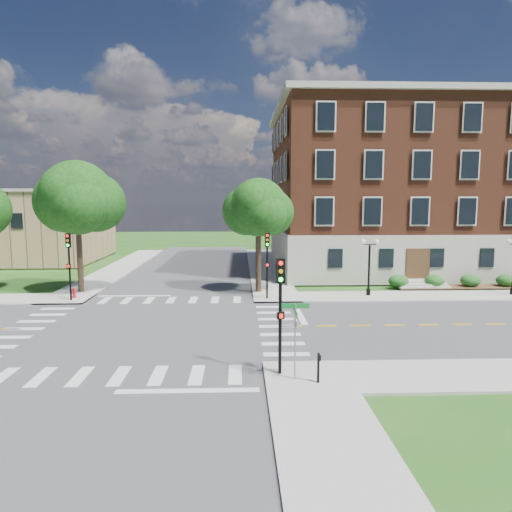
{
  "coord_description": "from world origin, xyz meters",
  "views": [
    {
      "loc": [
        5.02,
        -25.51,
        7.25
      ],
      "look_at": [
        6.19,
        7.42,
        3.2
      ],
      "focal_mm": 32.0,
      "sensor_mm": 36.0,
      "label": 1
    }
  ],
  "objects_px": {
    "traffic_signal_ne": "(267,257)",
    "street_sign_pole": "(295,326)",
    "traffic_signal_se": "(280,301)",
    "push_button_post": "(318,366)",
    "fire_hydrant": "(74,293)",
    "traffic_signal_nw": "(69,258)",
    "twin_lamp_west": "(369,264)"
  },
  "relations": [
    {
      "from": "fire_hydrant",
      "to": "push_button_post",
      "type": "bearing_deg",
      "value": -46.95
    },
    {
      "from": "traffic_signal_nw",
      "to": "fire_hydrant",
      "type": "bearing_deg",
      "value": 95.59
    },
    {
      "from": "traffic_signal_nw",
      "to": "traffic_signal_se",
      "type": "bearing_deg",
      "value": -46.35
    },
    {
      "from": "twin_lamp_west",
      "to": "push_button_post",
      "type": "xyz_separation_m",
      "value": [
        -6.63,
        -16.4,
        -1.73
      ]
    },
    {
      "from": "traffic_signal_se",
      "to": "twin_lamp_west",
      "type": "height_order",
      "value": "traffic_signal_se"
    },
    {
      "from": "street_sign_pole",
      "to": "traffic_signal_nw",
      "type": "bearing_deg",
      "value": 133.57
    },
    {
      "from": "traffic_signal_se",
      "to": "twin_lamp_west",
      "type": "relative_size",
      "value": 1.13
    },
    {
      "from": "traffic_signal_ne",
      "to": "street_sign_pole",
      "type": "bearing_deg",
      "value": -89.18
    },
    {
      "from": "traffic_signal_se",
      "to": "twin_lamp_west",
      "type": "distance_m",
      "value": 17.37
    },
    {
      "from": "street_sign_pole",
      "to": "push_button_post",
      "type": "relative_size",
      "value": 2.58
    },
    {
      "from": "traffic_signal_se",
      "to": "push_button_post",
      "type": "height_order",
      "value": "traffic_signal_se"
    },
    {
      "from": "traffic_signal_nw",
      "to": "twin_lamp_west",
      "type": "relative_size",
      "value": 1.13
    },
    {
      "from": "fire_hydrant",
      "to": "twin_lamp_west",
      "type": "bearing_deg",
      "value": 0.16
    },
    {
      "from": "twin_lamp_west",
      "to": "street_sign_pole",
      "type": "height_order",
      "value": "twin_lamp_west"
    },
    {
      "from": "traffic_signal_nw",
      "to": "street_sign_pole",
      "type": "xyz_separation_m",
      "value": [
        14.3,
        -15.04,
        -0.88
      ]
    },
    {
      "from": "street_sign_pole",
      "to": "push_button_post",
      "type": "height_order",
      "value": "street_sign_pole"
    },
    {
      "from": "traffic_signal_se",
      "to": "traffic_signal_nw",
      "type": "distance_m",
      "value": 19.92
    },
    {
      "from": "traffic_signal_se",
      "to": "traffic_signal_ne",
      "type": "relative_size",
      "value": 1.0
    },
    {
      "from": "traffic_signal_se",
      "to": "push_button_post",
      "type": "bearing_deg",
      "value": -35.55
    },
    {
      "from": "twin_lamp_west",
      "to": "push_button_post",
      "type": "bearing_deg",
      "value": -112.0
    },
    {
      "from": "traffic_signal_se",
      "to": "traffic_signal_nw",
      "type": "bearing_deg",
      "value": 133.65
    },
    {
      "from": "push_button_post",
      "to": "traffic_signal_se",
      "type": "bearing_deg",
      "value": 144.45
    },
    {
      "from": "twin_lamp_west",
      "to": "push_button_post",
      "type": "distance_m",
      "value": 17.77
    },
    {
      "from": "traffic_signal_ne",
      "to": "traffic_signal_nw",
      "type": "xyz_separation_m",
      "value": [
        -14.09,
        -0.08,
        0.0
      ]
    },
    {
      "from": "traffic_signal_nw",
      "to": "street_sign_pole",
      "type": "distance_m",
      "value": 20.77
    },
    {
      "from": "traffic_signal_se",
      "to": "push_button_post",
      "type": "distance_m",
      "value": 2.96
    },
    {
      "from": "traffic_signal_ne",
      "to": "traffic_signal_nw",
      "type": "relative_size",
      "value": 1.0
    },
    {
      "from": "traffic_signal_se",
      "to": "traffic_signal_ne",
      "type": "xyz_separation_m",
      "value": [
        0.34,
        14.5,
        0.0
      ]
    },
    {
      "from": "traffic_signal_se",
      "to": "street_sign_pole",
      "type": "distance_m",
      "value": 1.21
    },
    {
      "from": "traffic_signal_nw",
      "to": "twin_lamp_west",
      "type": "distance_m",
      "value": 21.83
    },
    {
      "from": "traffic_signal_ne",
      "to": "fire_hydrant",
      "type": "relative_size",
      "value": 6.4
    },
    {
      "from": "fire_hydrant",
      "to": "traffic_signal_ne",
      "type": "bearing_deg",
      "value": -3.33
    }
  ]
}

